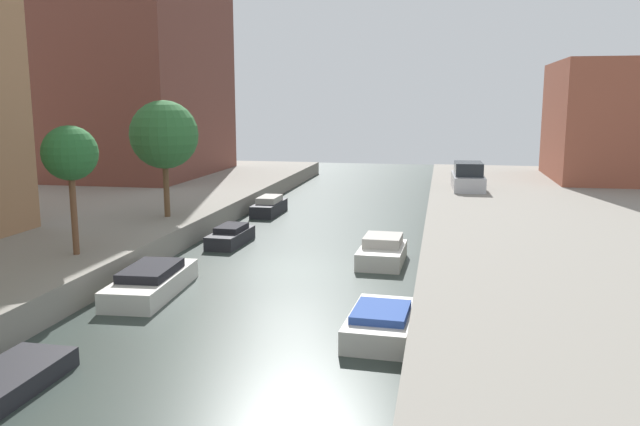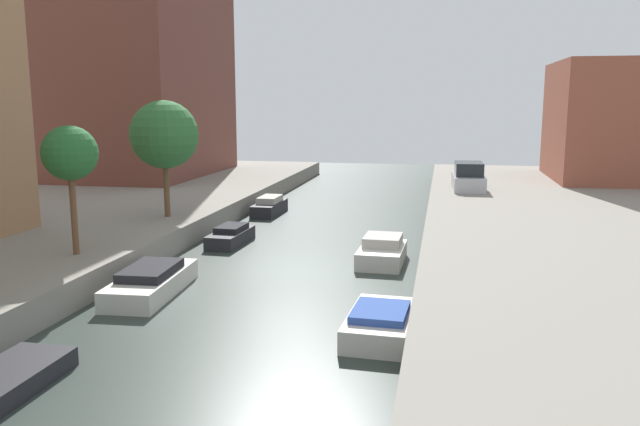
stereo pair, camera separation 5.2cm
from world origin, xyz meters
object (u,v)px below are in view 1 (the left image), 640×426
(parked_car, at_px, (468,178))
(street_tree_2, at_px, (70,154))
(moored_boat_left_4, at_px, (269,207))
(low_block_right, at_px, (631,121))
(moored_boat_left_2, at_px, (152,282))
(moored_boat_right_2, at_px, (381,323))
(moored_boat_right_3, at_px, (382,252))
(apartment_tower_far, at_px, (134,25))
(moored_boat_left_1, at_px, (2,384))
(street_tree_3, at_px, (164,135))
(moored_boat_left_3, at_px, (231,236))

(parked_car, bearing_deg, street_tree_2, -125.26)
(street_tree_2, height_order, moored_boat_left_4, street_tree_2)
(low_block_right, height_order, street_tree_2, low_block_right)
(parked_car, bearing_deg, low_block_right, 32.68)
(moored_boat_left_2, height_order, moored_boat_left_4, moored_boat_left_4)
(street_tree_2, distance_m, moored_boat_left_2, 5.21)
(parked_car, distance_m, moored_boat_right_2, 23.16)
(street_tree_2, xyz_separation_m, moored_boat_right_3, (10.20, 4.69, -4.03))
(low_block_right, bearing_deg, apartment_tower_far, -174.74)
(low_block_right, distance_m, moored_boat_left_1, 41.20)
(street_tree_3, height_order, moored_boat_right_3, street_tree_3)
(parked_car, bearing_deg, apartment_tower_far, 170.74)
(low_block_right, relative_size, parked_car, 2.20)
(street_tree_2, relative_size, moored_boat_left_2, 0.97)
(moored_boat_right_3, bearing_deg, moored_boat_left_3, 163.44)
(moored_boat_left_1, xyz_separation_m, moored_boat_right_2, (7.70, 4.98, 0.14))
(parked_car, bearing_deg, moored_boat_right_2, -97.52)
(moored_boat_left_3, bearing_deg, moored_boat_right_3, -16.56)
(moored_boat_left_2, bearing_deg, parked_car, 62.28)
(street_tree_2, distance_m, street_tree_3, 7.49)
(low_block_right, distance_m, moored_boat_right_3, 26.71)
(moored_boat_left_3, distance_m, moored_boat_right_3, 7.20)
(low_block_right, height_order, street_tree_3, low_block_right)
(moored_boat_left_1, height_order, moored_boat_left_4, moored_boat_left_4)
(low_block_right, height_order, parked_car, low_block_right)
(low_block_right, bearing_deg, moored_boat_left_1, -121.71)
(moored_boat_left_1, bearing_deg, low_block_right, 58.29)
(apartment_tower_far, height_order, moored_boat_right_3, apartment_tower_far)
(street_tree_2, bearing_deg, apartment_tower_far, 111.53)
(low_block_right, height_order, moored_boat_right_3, low_block_right)
(apartment_tower_far, xyz_separation_m, low_block_right, (34.00, 3.13, -6.60))
(moored_boat_left_1, bearing_deg, street_tree_3, 101.61)
(apartment_tower_far, height_order, moored_boat_right_2, apartment_tower_far)
(apartment_tower_far, xyz_separation_m, moored_boat_right_3, (19.47, -18.82, -11.11))
(moored_boat_left_1, bearing_deg, parked_car, 68.97)
(apartment_tower_far, bearing_deg, low_block_right, 5.26)
(apartment_tower_far, bearing_deg, street_tree_2, -68.47)
(street_tree_2, distance_m, moored_boat_left_1, 9.76)
(street_tree_2, bearing_deg, moored_boat_left_2, -14.40)
(street_tree_3, relative_size, moored_boat_left_4, 1.49)
(apartment_tower_far, xyz_separation_m, parked_car, (23.22, -3.79, -9.87))
(street_tree_2, height_order, parked_car, street_tree_2)
(moored_boat_right_2, bearing_deg, moored_boat_left_2, 162.88)
(low_block_right, bearing_deg, moored_boat_right_3, -123.50)
(low_block_right, bearing_deg, moored_boat_right_2, -114.83)
(apartment_tower_far, bearing_deg, moored_boat_right_2, -52.91)
(street_tree_3, relative_size, moored_boat_left_3, 1.67)
(street_tree_2, relative_size, moored_boat_right_2, 1.32)
(moored_boat_right_3, bearing_deg, street_tree_2, -155.32)
(moored_boat_left_4, relative_size, moored_boat_right_2, 1.06)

